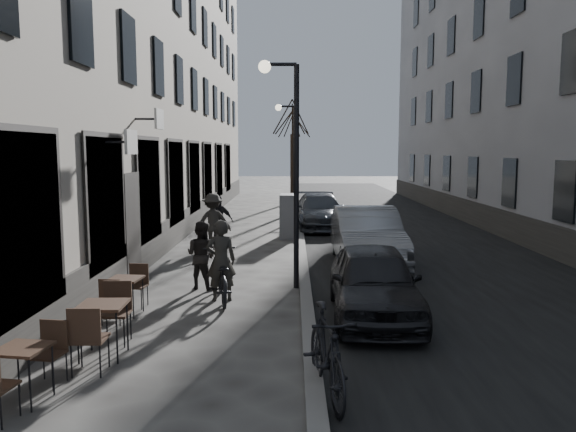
{
  "coord_description": "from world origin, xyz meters",
  "views": [
    {
      "loc": [
        -0.09,
        -6.56,
        3.15
      ],
      "look_at": [
        -0.18,
        4.78,
        1.8
      ],
      "focal_mm": 35.0,
      "sensor_mm": 36.0,
      "label": 1
    }
  ],
  "objects_px": {
    "bistro_set_a": "(24,369)",
    "bistro_set_b": "(103,325)",
    "car_far": "(319,211)",
    "moped": "(327,353)",
    "tree_far": "(292,124)",
    "streetlamp_near": "(289,149)",
    "bicycle": "(221,276)",
    "pedestrian_near": "(201,255)",
    "pedestrian_far": "(218,221)",
    "tree_near": "(292,118)",
    "streetlamp_far": "(291,149)",
    "car_near": "(374,282)",
    "car_mid": "(367,236)",
    "utility_cabinet": "(288,216)",
    "bistro_set_c": "(126,292)",
    "pedestrian_mid": "(213,222)"
  },
  "relations": [
    {
      "from": "bicycle",
      "to": "pedestrian_far",
      "type": "relative_size",
      "value": 1.2
    },
    {
      "from": "streetlamp_near",
      "to": "bicycle",
      "type": "bearing_deg",
      "value": -141.9
    },
    {
      "from": "car_mid",
      "to": "car_far",
      "type": "xyz_separation_m",
      "value": [
        -0.94,
        7.25,
        -0.1
      ]
    },
    {
      "from": "bistro_set_a",
      "to": "pedestrian_mid",
      "type": "xyz_separation_m",
      "value": [
        0.84,
        10.84,
        0.45
      ]
    },
    {
      "from": "streetlamp_far",
      "to": "car_mid",
      "type": "height_order",
      "value": "streetlamp_far"
    },
    {
      "from": "tree_far",
      "to": "bicycle",
      "type": "height_order",
      "value": "tree_far"
    },
    {
      "from": "streetlamp_near",
      "to": "tree_far",
      "type": "bearing_deg",
      "value": 89.8
    },
    {
      "from": "streetlamp_far",
      "to": "tree_far",
      "type": "distance_m",
      "value": 9.12
    },
    {
      "from": "bistro_set_c",
      "to": "pedestrian_near",
      "type": "relative_size",
      "value": 0.95
    },
    {
      "from": "tree_near",
      "to": "pedestrian_mid",
      "type": "bearing_deg",
      "value": -103.97
    },
    {
      "from": "bistro_set_b",
      "to": "bistro_set_c",
      "type": "bearing_deg",
      "value": 96.76
    },
    {
      "from": "pedestrian_near",
      "to": "moped",
      "type": "bearing_deg",
      "value": 137.62
    },
    {
      "from": "car_far",
      "to": "pedestrian_near",
      "type": "bearing_deg",
      "value": -110.76
    },
    {
      "from": "streetlamp_near",
      "to": "pedestrian_far",
      "type": "height_order",
      "value": "streetlamp_near"
    },
    {
      "from": "pedestrian_near",
      "to": "car_far",
      "type": "bearing_deg",
      "value": -83.93
    },
    {
      "from": "tree_near",
      "to": "tree_far",
      "type": "bearing_deg",
      "value": 90.0
    },
    {
      "from": "utility_cabinet",
      "to": "car_mid",
      "type": "distance_m",
      "value": 5.17
    },
    {
      "from": "bistro_set_b",
      "to": "utility_cabinet",
      "type": "xyz_separation_m",
      "value": [
        2.72,
        11.66,
        0.27
      ]
    },
    {
      "from": "pedestrian_near",
      "to": "car_far",
      "type": "relative_size",
      "value": 0.33
    },
    {
      "from": "bistro_set_a",
      "to": "bistro_set_b",
      "type": "distance_m",
      "value": 1.62
    },
    {
      "from": "car_mid",
      "to": "pedestrian_mid",
      "type": "bearing_deg",
      "value": 152.7
    },
    {
      "from": "car_near",
      "to": "pedestrian_near",
      "type": "bearing_deg",
      "value": 151.15
    },
    {
      "from": "bicycle",
      "to": "pedestrian_mid",
      "type": "xyz_separation_m",
      "value": [
        -1.02,
        6.06,
        0.36
      ]
    },
    {
      "from": "bicycle",
      "to": "pedestrian_near",
      "type": "bearing_deg",
      "value": -71.56
    },
    {
      "from": "pedestrian_near",
      "to": "pedestrian_far",
      "type": "height_order",
      "value": "pedestrian_far"
    },
    {
      "from": "streetlamp_far",
      "to": "bicycle",
      "type": "bearing_deg",
      "value": -96.12
    },
    {
      "from": "car_far",
      "to": "moped",
      "type": "relative_size",
      "value": 2.45
    },
    {
      "from": "tree_far",
      "to": "pedestrian_near",
      "type": "distance_m",
      "value": 21.53
    },
    {
      "from": "streetlamp_near",
      "to": "tree_near",
      "type": "distance_m",
      "value": 15.08
    },
    {
      "from": "bistro_set_b",
      "to": "moped",
      "type": "relative_size",
      "value": 0.88
    },
    {
      "from": "car_far",
      "to": "bistro_set_a",
      "type": "bearing_deg",
      "value": -108.91
    },
    {
      "from": "bistro_set_b",
      "to": "pedestrian_far",
      "type": "relative_size",
      "value": 1.01
    },
    {
      "from": "car_near",
      "to": "pedestrian_far",
      "type": "bearing_deg",
      "value": 119.19
    },
    {
      "from": "utility_cabinet",
      "to": "pedestrian_far",
      "type": "relative_size",
      "value": 0.94
    },
    {
      "from": "pedestrian_far",
      "to": "car_mid",
      "type": "distance_m",
      "value": 5.34
    },
    {
      "from": "bistro_set_a",
      "to": "bistro_set_b",
      "type": "bearing_deg",
      "value": 81.11
    },
    {
      "from": "bistro_set_c",
      "to": "car_far",
      "type": "xyz_separation_m",
      "value": [
        4.27,
        12.02,
        0.24
      ]
    },
    {
      "from": "car_near",
      "to": "car_far",
      "type": "bearing_deg",
      "value": 94.36
    },
    {
      "from": "pedestrian_far",
      "to": "car_far",
      "type": "height_order",
      "value": "pedestrian_far"
    },
    {
      "from": "streetlamp_near",
      "to": "car_near",
      "type": "bearing_deg",
      "value": -54.23
    },
    {
      "from": "bistro_set_b",
      "to": "pedestrian_near",
      "type": "bearing_deg",
      "value": 77.92
    },
    {
      "from": "car_far",
      "to": "streetlamp_far",
      "type": "bearing_deg",
      "value": 115.77
    },
    {
      "from": "tree_far",
      "to": "moped",
      "type": "bearing_deg",
      "value": -89.03
    },
    {
      "from": "car_mid",
      "to": "moped",
      "type": "bearing_deg",
      "value": -101.05
    },
    {
      "from": "tree_near",
      "to": "bistro_set_b",
      "type": "distance_m",
      "value": 19.99
    },
    {
      "from": "bistro_set_b",
      "to": "pedestrian_mid",
      "type": "relative_size",
      "value": 0.95
    },
    {
      "from": "tree_near",
      "to": "pedestrian_near",
      "type": "height_order",
      "value": "tree_near"
    },
    {
      "from": "streetlamp_near",
      "to": "pedestrian_mid",
      "type": "xyz_separation_m",
      "value": [
        -2.43,
        4.95,
        -2.27
      ]
    },
    {
      "from": "bistro_set_a",
      "to": "utility_cabinet",
      "type": "bearing_deg",
      "value": 84.64
    },
    {
      "from": "car_mid",
      "to": "utility_cabinet",
      "type": "bearing_deg",
      "value": 114.78
    }
  ]
}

